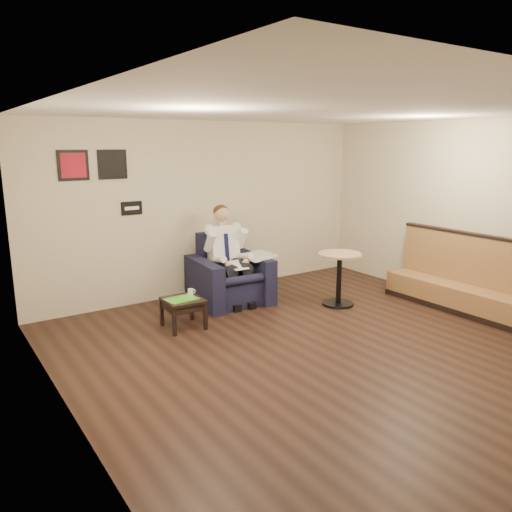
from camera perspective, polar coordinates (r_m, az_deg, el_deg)
ground at (r=6.26m, az=8.37°, el=-10.41°), size 6.00×6.00×0.00m
wall_back at (r=8.27m, az=-5.54°, el=5.44°), size 6.00×0.02×2.80m
wall_left at (r=4.43m, az=-20.96°, el=-1.82°), size 0.02×6.00×2.80m
wall_right at (r=8.18m, az=24.43°, el=4.27°), size 0.02×6.00×2.80m
ceiling at (r=5.77m, az=9.30°, el=16.10°), size 6.00×6.00×0.02m
seating_sign at (r=7.71m, az=-14.02°, el=5.33°), size 0.32×0.02×0.20m
art_print_left at (r=7.42m, az=-20.17°, el=9.70°), size 0.42×0.03×0.42m
art_print_right at (r=7.57m, az=-16.09°, el=10.03°), size 0.42×0.03×0.42m
armchair at (r=7.79m, az=-3.02°, el=-1.53°), size 1.17×1.17×1.05m
seated_man at (r=7.62m, az=-2.58°, el=-0.33°), size 0.77×1.08×1.44m
lap_papers at (r=7.54m, az=-2.18°, el=-1.06°), size 0.25×0.35×0.01m
newspaper at (r=7.85m, az=0.21°, el=0.03°), size 0.48×0.59×0.01m
side_table at (r=6.85m, az=-8.31°, el=-6.49°), size 0.52×0.52×0.41m
green_folder at (r=6.76m, az=-8.52°, el=-4.89°), size 0.43×0.33×0.01m
coffee_mug at (r=6.93m, az=-7.49°, el=-4.08°), size 0.08×0.08×0.09m
smartphone at (r=6.93m, az=-8.49°, el=-4.45°), size 0.14×0.09×0.01m
banquette at (r=8.02m, az=21.98°, el=-1.73°), size 0.53×2.22×1.13m
cafe_table at (r=7.77m, az=9.46°, el=-2.62°), size 0.81×0.81×0.82m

